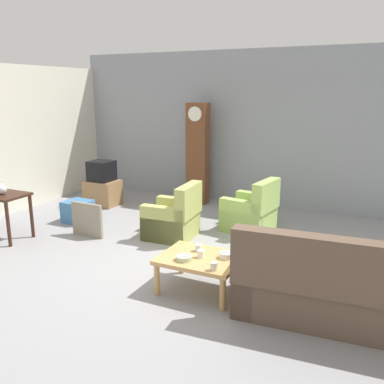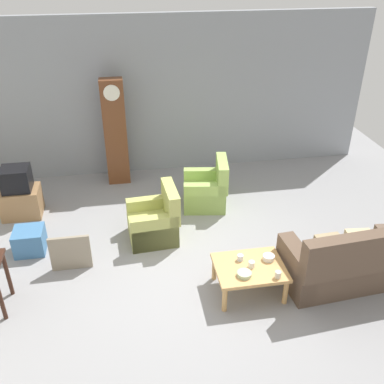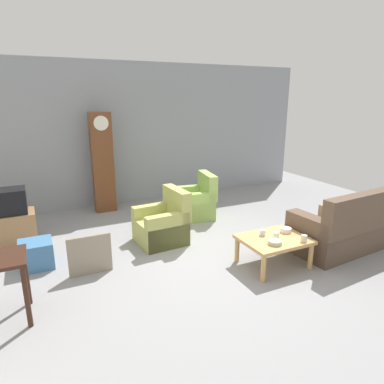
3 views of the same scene
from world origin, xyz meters
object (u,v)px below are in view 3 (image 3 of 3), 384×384
at_px(grandfather_clock, 103,163).
at_px(tv_stand_cabinet, 15,227).
at_px(cup_white_porcelain, 276,235).
at_px(bowl_white_stacked, 286,230).
at_px(tv_crt, 11,201).
at_px(cup_blue_rimmed, 263,233).
at_px(storage_box_blue, 36,254).
at_px(framed_picture_leaning, 90,255).
at_px(couch_floral, 352,227).
at_px(armchair_olive_far, 195,203).
at_px(bowl_shallow_green, 275,242).
at_px(cup_cream_tall, 304,238).
at_px(armchair_olive_near, 163,225).
at_px(coffee_table_wood, 274,242).

relative_size(grandfather_clock, tv_stand_cabinet, 3.14).
xyz_separation_m(cup_white_porcelain, bowl_white_stacked, (0.28, 0.12, -0.01)).
height_order(tv_crt, bowl_white_stacked, tv_crt).
distance_m(grandfather_clock, cup_blue_rimmed, 3.89).
bearing_deg(storage_box_blue, framed_picture_leaning, -39.19).
xyz_separation_m(couch_floral, armchair_olive_far, (-1.71, 2.44, -0.05)).
bearing_deg(tv_stand_cabinet, bowl_shallow_green, -39.81).
bearing_deg(bowl_shallow_green, cup_cream_tall, -14.32).
xyz_separation_m(tv_crt, cup_white_porcelain, (3.50, -2.64, -0.25)).
bearing_deg(cup_blue_rimmed, bowl_shallow_green, -95.68).
bearing_deg(armchair_olive_far, cup_white_porcelain, -86.81).
height_order(grandfather_clock, bowl_shallow_green, grandfather_clock).
distance_m(tv_stand_cabinet, cup_blue_rimmed, 4.19).
xyz_separation_m(cup_cream_tall, bowl_white_stacked, (0.00, 0.38, -0.01)).
distance_m(framed_picture_leaning, bowl_white_stacked, 2.92).
bearing_deg(couch_floral, tv_crt, 152.32).
bearing_deg(armchair_olive_near, framed_picture_leaning, -155.87).
distance_m(armchair_olive_far, tv_stand_cabinet, 3.37).
distance_m(cup_blue_rimmed, bowl_white_stacked, 0.40).
bearing_deg(armchair_olive_far, storage_box_blue, -163.15).
bearing_deg(bowl_white_stacked, couch_floral, -6.24).
distance_m(couch_floral, cup_white_porcelain, 1.58).
bearing_deg(cup_blue_rimmed, tv_stand_cabinet, 143.94).
relative_size(tv_stand_cabinet, bowl_shallow_green, 3.46).
bearing_deg(tv_crt, armchair_olive_far, -3.65).
relative_size(tv_crt, storage_box_blue, 1.03).
height_order(armchair_olive_far, bowl_white_stacked, armchair_olive_far).
bearing_deg(cup_white_porcelain, bowl_white_stacked, 22.51).
distance_m(couch_floral, bowl_white_stacked, 1.30).
bearing_deg(cup_white_porcelain, cup_blue_rimmed, 123.23).
height_order(armchair_olive_far, tv_crt, tv_crt).
distance_m(armchair_olive_near, cup_white_porcelain, 1.94).
xyz_separation_m(armchair_olive_far, framed_picture_leaning, (-2.38, -1.49, -0.02)).
bearing_deg(bowl_white_stacked, cup_cream_tall, -90.09).
xyz_separation_m(grandfather_clock, cup_cream_tall, (2.02, -3.93, -0.59)).
bearing_deg(grandfather_clock, framed_picture_leaning, -105.88).
height_order(armchair_olive_far, bowl_shallow_green, armchair_olive_far).
bearing_deg(cup_white_porcelain, armchair_olive_far, 93.19).
height_order(storage_box_blue, cup_blue_rimmed, cup_blue_rimmed).
xyz_separation_m(tv_stand_cabinet, storage_box_blue, (0.30, -1.14, -0.07)).
height_order(framed_picture_leaning, cup_white_porcelain, framed_picture_leaning).
distance_m(armchair_olive_far, grandfather_clock, 2.17).
relative_size(couch_floral, tv_crt, 4.50).
relative_size(couch_floral, armchair_olive_far, 2.35).
bearing_deg(coffee_table_wood, couch_floral, -1.61).
relative_size(coffee_table_wood, tv_crt, 2.00).
distance_m(tv_stand_cabinet, cup_white_porcelain, 4.38).
relative_size(armchair_olive_far, cup_blue_rimmed, 10.78).
xyz_separation_m(tv_stand_cabinet, framed_picture_leaning, (0.99, -1.70, 0.02)).
relative_size(couch_floral, bowl_shallow_green, 11.00).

